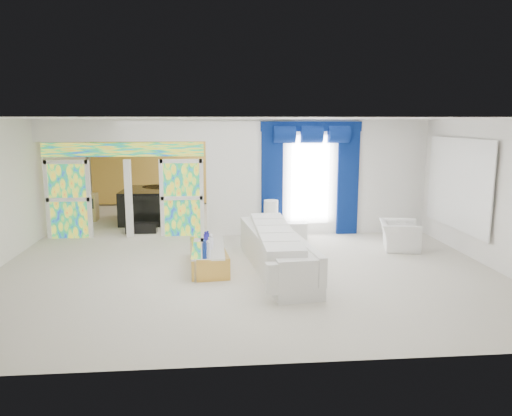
{
  "coord_description": "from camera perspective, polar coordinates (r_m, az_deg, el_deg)",
  "views": [
    {
      "loc": [
        -0.62,
        -11.53,
        2.95
      ],
      "look_at": [
        0.3,
        -1.2,
        1.1
      ],
      "focal_mm": 34.18,
      "sensor_mm": 36.0,
      "label": 1
    }
  ],
  "objects": [
    {
      "name": "floor",
      "position": [
        11.92,
        -1.95,
        -4.22
      ],
      "size": [
        12.0,
        12.0,
        0.0
      ],
      "primitive_type": "plane",
      "color": "#B7AF9E",
      "rests_on": "ground"
    },
    {
      "name": "dividing_wall",
      "position": [
        12.91,
        7.35,
        3.59
      ],
      "size": [
        5.7,
        0.18,
        3.0
      ],
      "primitive_type": "cube",
      "color": "white",
      "rests_on": "ground"
    },
    {
      "name": "dividing_header",
      "position": [
        12.73,
        -15.36,
        8.75
      ],
      "size": [
        4.3,
        0.18,
        0.55
      ],
      "primitive_type": "cube",
      "color": "white",
      "rests_on": "dividing_wall"
    },
    {
      "name": "stained_panel_left",
      "position": [
        13.2,
        -21.11,
        0.94
      ],
      "size": [
        0.95,
        0.04,
        2.0
      ],
      "primitive_type": "cube",
      "color": "#994C3F",
      "rests_on": "ground"
    },
    {
      "name": "stained_panel_right",
      "position": [
        12.71,
        -8.66,
        1.17
      ],
      "size": [
        0.95,
        0.04,
        2.0
      ],
      "primitive_type": "cube",
      "color": "#994C3F",
      "rests_on": "ground"
    },
    {
      "name": "stained_transom",
      "position": [
        12.75,
        -15.26,
        6.62
      ],
      "size": [
        4.0,
        0.05,
        0.35
      ],
      "primitive_type": "cube",
      "color": "#994C3F",
      "rests_on": "dividing_header"
    },
    {
      "name": "window_pane",
      "position": [
        12.77,
        6.34,
        3.31
      ],
      "size": [
        1.0,
        0.02,
        2.3
      ],
      "primitive_type": "cube",
      "color": "white",
      "rests_on": "dividing_wall"
    },
    {
      "name": "blue_drape_left",
      "position": [
        12.59,
        1.89,
        3.04
      ],
      "size": [
        0.55,
        0.1,
        2.8
      ],
      "primitive_type": "cube",
      "color": "#031048",
      "rests_on": "ground"
    },
    {
      "name": "blue_drape_right",
      "position": [
        12.98,
        10.7,
        3.09
      ],
      "size": [
        0.55,
        0.1,
        2.8
      ],
      "primitive_type": "cube",
      "color": "#031048",
      "rests_on": "ground"
    },
    {
      "name": "blue_pelmet",
      "position": [
        12.65,
        6.49,
        9.47
      ],
      "size": [
        2.6,
        0.12,
        0.25
      ],
      "primitive_type": "cube",
      "color": "#031048",
      "rests_on": "dividing_wall"
    },
    {
      "name": "wall_mirror",
      "position": [
        11.99,
        22.61,
        2.63
      ],
      "size": [
        0.04,
        2.7,
        1.9
      ],
      "primitive_type": "cube",
      "color": "white",
      "rests_on": "ground"
    },
    {
      "name": "gold_curtains",
      "position": [
        17.5,
        -3.05,
        5.36
      ],
      "size": [
        9.7,
        0.12,
        2.9
      ],
      "primitive_type": "cube",
      "color": "gold",
      "rests_on": "ground"
    },
    {
      "name": "white_sofa",
      "position": [
        9.81,
        2.35,
        -5.19
      ],
      "size": [
        1.21,
        3.86,
        0.72
      ],
      "primitive_type": "cube",
      "rotation": [
        0.0,
        0.0,
        0.1
      ],
      "color": "silver",
      "rests_on": "ground"
    },
    {
      "name": "coffee_table",
      "position": [
        10.06,
        -5.57,
        -5.73
      ],
      "size": [
        0.83,
        1.96,
        0.42
      ],
      "primitive_type": "cube",
      "rotation": [
        0.0,
        0.0,
        0.1
      ],
      "color": "gold",
      "rests_on": "ground"
    },
    {
      "name": "console_table",
      "position": [
        12.45,
        3.12,
        -2.64
      ],
      "size": [
        1.23,
        0.41,
        0.41
      ],
      "primitive_type": "cube",
      "rotation": [
        0.0,
        0.0,
        -0.02
      ],
      "color": "silver",
      "rests_on": "ground"
    },
    {
      "name": "table_lamp",
      "position": [
        12.32,
        1.76,
        -0.42
      ],
      "size": [
        0.36,
        0.36,
        0.58
      ],
      "primitive_type": "cylinder",
      "color": "silver",
      "rests_on": "console_table"
    },
    {
      "name": "armchair",
      "position": [
        11.86,
        16.41,
        -3.1
      ],
      "size": [
        1.09,
        1.18,
        0.65
      ],
      "primitive_type": "imported",
      "rotation": [
        0.0,
        0.0,
        1.32
      ],
      "color": "silver",
      "rests_on": "ground"
    },
    {
      "name": "grand_piano",
      "position": [
        14.91,
        -12.44,
        0.35
      ],
      "size": [
        1.52,
        1.95,
        0.96
      ],
      "primitive_type": "cube",
      "rotation": [
        0.0,
        0.0,
        -0.03
      ],
      "color": "black",
      "rests_on": "ground"
    },
    {
      "name": "piano_bench",
      "position": [
        13.42,
        -13.24,
        -2.26
      ],
      "size": [
        0.82,
        0.34,
        0.27
      ],
      "primitive_type": "cube",
      "rotation": [
        0.0,
        0.0,
        -0.03
      ],
      "color": "black",
      "rests_on": "ground"
    },
    {
      "name": "tv_console",
      "position": [
        15.45,
        -19.11,
        0.08
      ],
      "size": [
        0.57,
        0.52,
        0.81
      ],
      "primitive_type": "cube",
      "rotation": [
        0.0,
        0.0,
        0.01
      ],
      "color": "tan",
      "rests_on": "ground"
    },
    {
      "name": "chandelier",
      "position": [
        15.03,
        -11.64,
        8.77
      ],
      "size": [
        0.6,
        0.6,
        0.6
      ],
      "primitive_type": "sphere",
      "color": "gold",
      "rests_on": "ceiling"
    },
    {
      "name": "decanters",
      "position": [
        9.96,
        -5.73,
        -4.09
      ],
      "size": [
        0.22,
        1.15,
        0.26
      ],
      "color": "silver",
      "rests_on": "coffee_table"
    }
  ]
}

